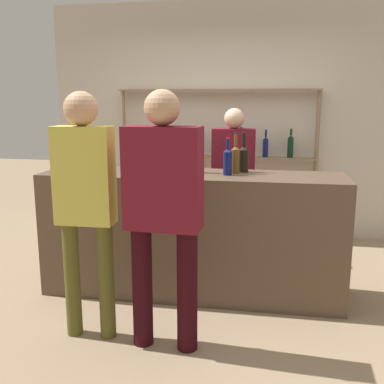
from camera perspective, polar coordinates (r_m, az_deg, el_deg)
ground_plane at (r=4.05m, az=0.00°, el=-12.48°), size 16.00×16.00×0.00m
bar_counter at (r=3.87m, az=0.00°, el=-5.35°), size 2.53×0.61×1.05m
back_wall at (r=5.59m, az=3.45°, el=8.98°), size 4.13×0.12×2.80m
back_shelf at (r=5.43m, az=3.20°, el=6.64°), size 2.38×0.18×1.78m
counter_bottle_0 at (r=3.67m, az=4.55°, el=4.00°), size 0.07×0.07×0.31m
counter_bottle_1 at (r=3.83m, az=6.56°, el=4.38°), size 0.09×0.09×0.34m
counter_bottle_2 at (r=3.75m, az=5.53°, el=4.27°), size 0.07×0.07×0.34m
counter_bottle_3 at (r=3.77m, az=0.75°, el=4.53°), size 0.07×0.07×0.36m
wine_glass at (r=3.67m, az=-4.96°, el=4.07°), size 0.09×0.09×0.17m
server_behind_counter at (r=4.68m, az=5.26°, el=2.52°), size 0.44×0.21×1.58m
customer_left at (r=3.10m, az=-13.42°, el=-0.35°), size 0.40×0.22×1.71m
customer_center at (r=2.89m, az=-3.65°, el=-1.46°), size 0.50×0.24×1.72m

